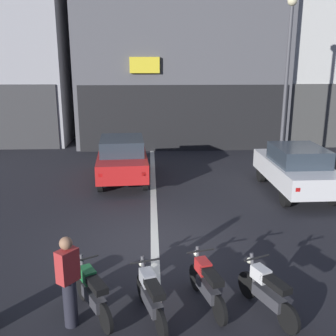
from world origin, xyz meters
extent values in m
plane|color=#232328|center=(0.00, 0.00, 0.00)|extent=(120.00, 120.00, 0.00)
cube|color=silver|center=(0.00, 6.00, 0.00)|extent=(0.20, 18.00, 0.01)
cube|color=black|center=(1.53, 10.20, 1.60)|extent=(10.09, 0.10, 3.20)
cube|color=yellow|center=(-0.31, 10.13, 4.12)|extent=(1.40, 0.16, 0.73)
cylinder|color=black|center=(-2.00, 6.68, 0.32)|extent=(0.22, 0.65, 0.64)
cylinder|color=black|center=(-0.45, 6.78, 0.32)|extent=(0.22, 0.65, 0.64)
cylinder|color=black|center=(-1.83, 4.09, 0.32)|extent=(0.22, 0.65, 0.64)
cylinder|color=black|center=(-0.28, 4.19, 0.32)|extent=(0.22, 0.65, 0.64)
cube|color=red|center=(-1.14, 5.44, 0.75)|extent=(2.02, 4.20, 0.66)
cube|color=#2D3842|center=(-1.13, 5.29, 1.36)|extent=(1.67, 2.06, 0.56)
cube|color=red|center=(-1.71, 3.38, 0.80)|extent=(0.14, 0.07, 0.12)
cube|color=red|center=(-0.31, 3.47, 0.80)|extent=(0.14, 0.07, 0.12)
cylinder|color=black|center=(4.02, 4.98, 0.32)|extent=(0.19, 0.64, 0.64)
cylinder|color=black|center=(5.57, 5.02, 0.32)|extent=(0.19, 0.64, 0.64)
cylinder|color=black|center=(4.08, 2.38, 0.32)|extent=(0.19, 0.64, 0.64)
cylinder|color=black|center=(5.63, 2.42, 0.32)|extent=(0.19, 0.64, 0.64)
cube|color=silver|center=(4.83, 3.70, 0.75)|extent=(1.85, 4.14, 0.66)
cube|color=#2D3842|center=(4.83, 3.55, 1.36)|extent=(1.59, 2.00, 0.56)
cube|color=red|center=(4.17, 1.66, 0.80)|extent=(0.14, 0.06, 0.12)
cylinder|color=black|center=(2.38, 12.69, 0.32)|extent=(0.26, 0.66, 0.64)
cylinder|color=black|center=(0.84, 12.49, 0.32)|extent=(0.26, 0.66, 0.64)
cylinder|color=black|center=(2.04, 15.26, 0.32)|extent=(0.26, 0.66, 0.64)
cylinder|color=black|center=(0.50, 15.06, 0.32)|extent=(0.26, 0.66, 0.64)
cube|color=#B7BABF|center=(1.44, 13.88, 0.75)|extent=(2.28, 4.29, 0.66)
cube|color=#2D3842|center=(1.42, 14.02, 1.36)|extent=(1.79, 2.15, 0.56)
cube|color=red|center=(1.88, 15.97, 0.80)|extent=(0.15, 0.08, 0.12)
cube|color=red|center=(0.48, 15.79, 0.80)|extent=(0.15, 0.08, 0.12)
cylinder|color=#47474C|center=(5.12, 6.20, 3.13)|extent=(0.14, 0.14, 6.27)
sphere|color=beige|center=(5.12, 6.20, 6.45)|extent=(0.36, 0.36, 0.36)
cylinder|color=black|center=(-1.43, -2.32, 0.26)|extent=(0.31, 0.49, 0.52)
cylinder|color=black|center=(-0.87, -3.32, 0.26)|extent=(0.31, 0.49, 0.52)
cube|color=#38383D|center=(-1.12, -2.86, 0.37)|extent=(0.53, 0.74, 0.22)
cube|color=black|center=(-1.05, -3.00, 0.72)|extent=(0.48, 0.63, 0.12)
cube|color=#1E7238|center=(-1.25, -2.64, 0.70)|extent=(0.37, 0.42, 0.24)
cylinder|color=#4C4C51|center=(-1.35, -2.45, 0.63)|extent=(0.18, 0.24, 0.70)
cylinder|color=black|center=(-1.31, -2.52, 0.95)|extent=(0.50, 0.30, 0.04)
sphere|color=silver|center=(-1.41, -2.34, 0.80)|extent=(0.12, 0.12, 0.12)
cylinder|color=black|center=(-0.27, -2.43, 0.26)|extent=(0.22, 0.52, 0.52)
cylinder|color=black|center=(0.07, -3.53, 0.26)|extent=(0.22, 0.52, 0.52)
cube|color=#38383D|center=(-0.09, -3.03, 0.37)|extent=(0.41, 0.76, 0.22)
cube|color=black|center=(-0.04, -3.18, 0.72)|extent=(0.39, 0.64, 0.12)
cube|color=#B2B5BA|center=(-0.16, -2.78, 0.70)|extent=(0.32, 0.41, 0.24)
cylinder|color=#4C4C51|center=(-0.22, -2.57, 0.63)|extent=(0.14, 0.25, 0.70)
cylinder|color=black|center=(-0.20, -2.65, 0.95)|extent=(0.54, 0.19, 0.04)
sphere|color=silver|center=(-0.26, -2.45, 0.80)|extent=(0.12, 0.12, 0.12)
cylinder|color=black|center=(0.79, -2.08, 0.26)|extent=(0.20, 0.52, 0.52)
cylinder|color=black|center=(1.10, -3.18, 0.26)|extent=(0.20, 0.52, 0.52)
cube|color=#38383D|center=(0.96, -2.68, 0.37)|extent=(0.39, 0.76, 0.22)
cube|color=black|center=(1.00, -2.83, 0.72)|extent=(0.37, 0.64, 0.12)
cube|color=red|center=(0.89, -2.43, 0.70)|extent=(0.31, 0.41, 0.24)
cylinder|color=#4C4C51|center=(0.83, -2.22, 0.63)|extent=(0.13, 0.25, 0.70)
cylinder|color=black|center=(0.85, -2.30, 0.95)|extent=(0.54, 0.18, 0.04)
sphere|color=silver|center=(0.80, -2.10, 0.80)|extent=(0.12, 0.12, 0.12)
cylinder|color=black|center=(1.77, -2.40, 0.26)|extent=(0.27, 0.51, 0.52)
cylinder|color=black|center=(2.21, -3.46, 0.26)|extent=(0.27, 0.51, 0.52)
cube|color=#38383D|center=(2.01, -2.98, 0.37)|extent=(0.47, 0.76, 0.22)
cube|color=black|center=(2.07, -3.12, 0.72)|extent=(0.44, 0.64, 0.12)
cube|color=silver|center=(1.91, -2.74, 0.70)|extent=(0.34, 0.42, 0.24)
cylinder|color=#4C4C51|center=(1.82, -2.54, 0.63)|extent=(0.16, 0.25, 0.70)
cylinder|color=black|center=(1.86, -2.61, 0.95)|extent=(0.52, 0.25, 0.04)
sphere|color=silver|center=(1.77, -2.42, 0.80)|extent=(0.12, 0.12, 0.12)
cylinder|color=#23232D|center=(-1.49, -3.10, 0.43)|extent=(0.24, 0.24, 0.86)
cube|color=#B22D2D|center=(-1.49, -3.10, 1.15)|extent=(0.40, 0.42, 0.58)
sphere|color=#9E7051|center=(-1.49, -3.10, 1.56)|extent=(0.22, 0.22, 0.22)
camera|label=1|loc=(-0.07, -9.20, 4.53)|focal=43.02mm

